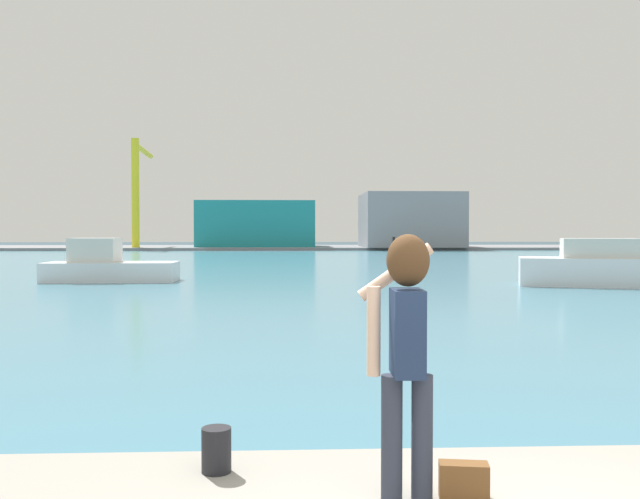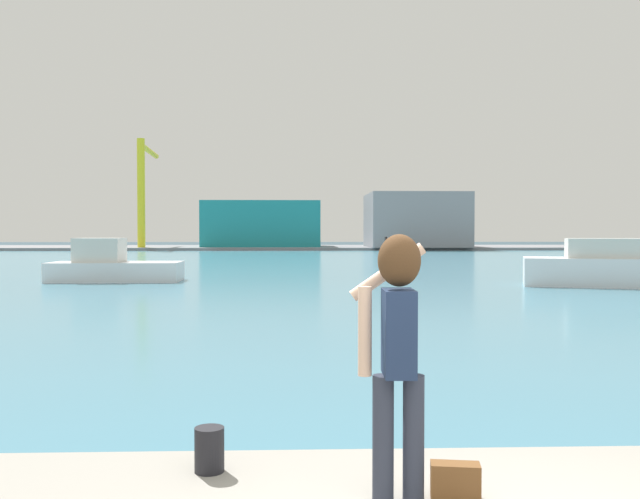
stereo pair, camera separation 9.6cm
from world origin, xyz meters
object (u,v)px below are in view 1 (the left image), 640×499
object	(u,v)px
boat_moored_2	(623,269)
port_crane	(138,179)
warehouse_left	(257,224)
person_photographer	(406,338)
harbor_bollard	(216,450)
warehouse_right	(410,220)
boat_moored	(108,266)
handbag	(464,481)

from	to	relation	value
boat_moored_2	port_crane	xyz separation A→B (m)	(-34.32, 62.42, 8.66)
warehouse_left	port_crane	xyz separation A→B (m)	(-15.53, -4.32, 5.97)
warehouse_left	port_crane	size ratio (longest dim) A/B	1.12
warehouse_left	port_crane	distance (m)	17.19
person_photographer	boat_moored_2	world-z (taller)	person_photographer
harbor_bollard	warehouse_right	xyz separation A→B (m)	(16.83, 85.77, 3.22)
person_photographer	boat_moored	xyz separation A→B (m)	(-9.33, 27.66, -0.92)
boat_moored	port_crane	bearing A→B (deg)	100.54
person_photographer	boat_moored_2	distance (m)	27.24
boat_moored_2	harbor_bollard	bearing A→B (deg)	-105.34
warehouse_right	boat_moored_2	bearing A→B (deg)	-91.94
handbag	harbor_bollard	size ratio (longest dim) A/B	0.99
warehouse_right	warehouse_left	bearing A→B (deg)	168.93
warehouse_left	port_crane	world-z (taller)	port_crane
handbag	harbor_bollard	distance (m)	1.77
boat_moored_2	warehouse_left	size ratio (longest dim) A/B	0.57
person_photographer	harbor_bollard	distance (m)	1.67
handbag	boat_moored_2	world-z (taller)	boat_moored_2
port_crane	harbor_bollard	bearing A→B (deg)	-77.09
boat_moored	port_crane	size ratio (longest dim) A/B	0.43
person_photographer	warehouse_left	size ratio (longest dim) A/B	0.11
harbor_bollard	boat_moored	xyz separation A→B (m)	(-8.04, 27.10, -0.01)
boat_moored_2	warehouse_right	xyz separation A→B (m)	(2.12, 62.65, 3.18)
person_photographer	warehouse_left	xyz separation A→B (m)	(-5.36, 90.42, 1.83)
harbor_bollard	port_crane	world-z (taller)	port_crane
person_photographer	warehouse_left	distance (m)	90.60
boat_moored_2	warehouse_left	world-z (taller)	warehouse_left
boat_moored	boat_moored_2	bearing A→B (deg)	-10.58
boat_moored	harbor_bollard	bearing A→B (deg)	-74.14
harbor_bollard	warehouse_left	xyz separation A→B (m)	(-4.07, 89.86, 2.73)
boat_moored	port_crane	world-z (taller)	port_crane
handbag	boat_moored_2	distance (m)	27.05
warehouse_right	port_crane	world-z (taller)	port_crane
boat_moored_2	port_crane	size ratio (longest dim) A/B	0.65
boat_moored_2	handbag	bearing A→B (deg)	-101.68
person_photographer	boat_moored_2	size ratio (longest dim) A/B	0.19
boat_moored	warehouse_right	size ratio (longest dim) A/B	0.47
warehouse_left	boat_moored_2	bearing A→B (deg)	-74.28
person_photographer	warehouse_right	bearing A→B (deg)	-8.34
person_photographer	handbag	distance (m)	1.02
boat_moored	boat_moored_2	size ratio (longest dim) A/B	0.66
boat_moored	warehouse_left	size ratio (longest dim) A/B	0.38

